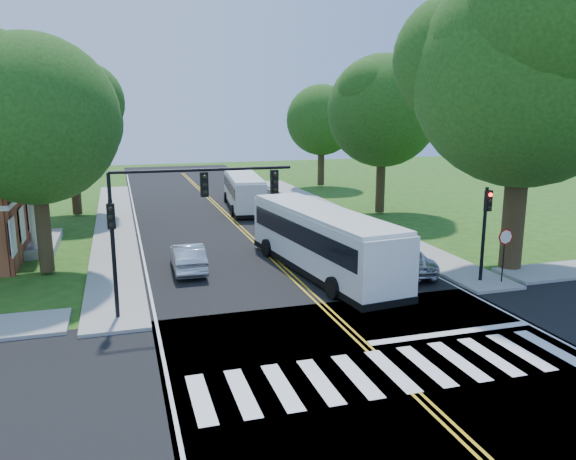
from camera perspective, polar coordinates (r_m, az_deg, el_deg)
name	(u,v)px	position (r m, az deg, el deg)	size (l,w,h in m)	color
ground	(385,364)	(18.84, 9.79, -13.28)	(140.00, 140.00, 0.00)	#204D13
road	(254,241)	(34.97, -3.47, -1.09)	(14.00, 96.00, 0.01)	black
cross_road	(385,364)	(18.84, 9.79, -13.26)	(60.00, 12.00, 0.01)	black
center_line	(240,228)	(38.78, -4.85, 0.23)	(0.36, 70.00, 0.01)	gold
edge_line_w	(139,234)	(37.99, -14.93, -0.39)	(0.12, 70.00, 0.01)	silver
edge_line_e	(333,222)	(40.70, 4.55, 0.81)	(0.12, 70.00, 0.01)	silver
crosswalk	(392,370)	(18.44, 10.50, -13.85)	(12.60, 3.00, 0.01)	silver
stop_bar	(451,333)	(21.75, 16.27, -9.99)	(6.60, 0.40, 0.01)	silver
sidewalk_nw	(115,225)	(40.90, -17.20, 0.44)	(2.60, 40.00, 0.15)	gray
sidewalk_ne	(336,213)	(43.97, 4.95, 1.75)	(2.60, 40.00, 0.15)	gray
tree_ne_big	(526,75)	(29.86, 23.02, 14.31)	(10.80, 10.80, 14.91)	#312313
tree_west_near	(33,120)	(29.35, -24.45, 10.13)	(8.00, 8.00, 11.40)	#312313
tree_west_far	(70,123)	(45.23, -21.23, 10.09)	(7.60, 7.60, 10.67)	#312313
tree_east_mid	(383,111)	(43.64, 9.63, 11.82)	(8.40, 8.40, 11.93)	#312313
tree_east_far	(322,120)	(58.76, 3.43, 11.07)	(7.20, 7.20, 10.34)	#312313
signal_nw	(175,207)	(21.94, -11.45, 2.34)	(7.15, 0.46, 5.66)	black
signal_ne	(485,222)	(27.35, 19.42, 0.80)	(0.30, 0.46, 4.40)	black
stop_sign	(505,242)	(27.66, 21.18, -1.19)	(0.76, 0.08, 2.53)	black
bus_lead	(322,240)	(27.81, 3.46, -1.02)	(4.10, 12.52, 3.18)	silver
bus_follow	(243,191)	(46.10, -4.55, 4.02)	(3.50, 11.01, 2.80)	silver
hatchback	(188,258)	(28.68, -10.12, -2.77)	(1.51, 4.33, 1.43)	silver
suv	(402,258)	(28.64, 11.48, -2.85)	(2.35, 5.10, 1.42)	silver
dark_sedan	(313,215)	(39.68, 2.59, 1.54)	(1.91, 4.69, 1.36)	black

